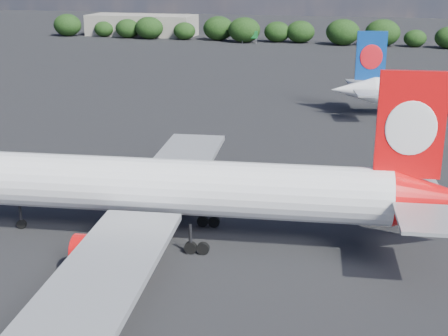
# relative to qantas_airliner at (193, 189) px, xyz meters

# --- Properties ---
(ground) EXTENTS (500.00, 500.00, 0.00)m
(ground) POSITION_rel_qantas_airliner_xyz_m (-12.72, 47.54, -5.35)
(ground) COLOR black
(ground) RESTS_ON ground
(qantas_airliner) EXTENTS (53.91, 51.35, 17.58)m
(qantas_airliner) POSITION_rel_qantas_airliner_xyz_m (0.00, 0.00, 0.00)
(qantas_airliner) COLOR white
(qantas_airliner) RESTS_ON ground
(terminal_building) EXTENTS (42.00, 16.00, 8.00)m
(terminal_building) POSITION_rel_qantas_airliner_xyz_m (-77.72, 179.54, -1.35)
(terminal_building) COLOR gray
(terminal_building) RESTS_ON ground
(highway_sign) EXTENTS (6.00, 0.30, 4.50)m
(highway_sign) POSITION_rel_qantas_airliner_xyz_m (-30.72, 163.54, -2.23)
(highway_sign) COLOR #156929
(highway_sign) RESTS_ON ground
(billboard_yellow) EXTENTS (5.00, 0.30, 5.50)m
(billboard_yellow) POSITION_rel_qantas_airliner_xyz_m (-0.72, 169.54, -1.49)
(billboard_yellow) COLOR gold
(billboard_yellow) RESTS_ON ground
(horizon_treeline) EXTENTS (207.74, 14.83, 9.12)m
(horizon_treeline) POSITION_rel_qantas_airliner_xyz_m (-8.15, 168.81, -1.30)
(horizon_treeline) COLOR black
(horizon_treeline) RESTS_ON ground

